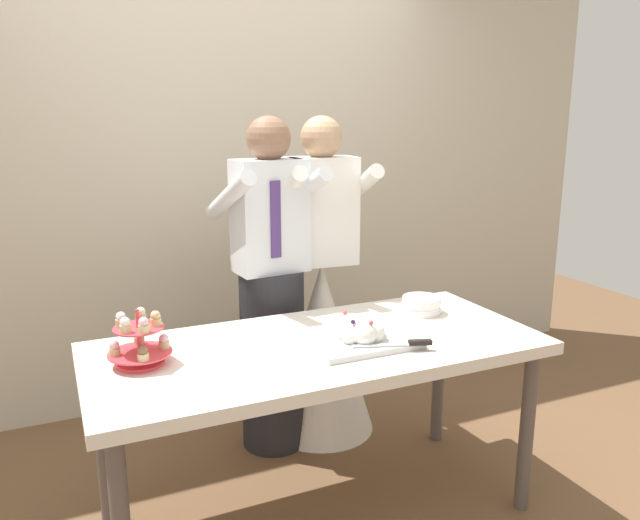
{
  "coord_description": "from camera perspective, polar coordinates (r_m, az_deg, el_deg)",
  "views": [
    {
      "loc": [
        -0.94,
        -2.11,
        1.66
      ],
      "look_at": [
        0.08,
        0.15,
        1.07
      ],
      "focal_mm": 34.51,
      "sensor_mm": 36.0,
      "label": 1
    }
  ],
  "objects": [
    {
      "name": "rear_wall",
      "position": [
        3.63,
        -9.27,
        9.79
      ],
      "size": [
        5.2,
        0.1,
        2.9
      ],
      "primitive_type": "cube",
      "color": "beige",
      "rests_on": "ground_plane"
    },
    {
      "name": "cupcake_stand",
      "position": [
        2.33,
        -16.41,
        -7.27
      ],
      "size": [
        0.23,
        0.23,
        0.21
      ],
      "color": "#D83F4C",
      "rests_on": "dessert_table"
    },
    {
      "name": "dessert_table",
      "position": [
        2.5,
        -0.17,
        -9.26
      ],
      "size": [
        1.8,
        0.8,
        0.78
      ],
      "color": "silver",
      "rests_on": "ground_plane"
    },
    {
      "name": "plate_stack",
      "position": [
        2.86,
        9.37,
        -4.12
      ],
      "size": [
        0.18,
        0.18,
        0.08
      ],
      "color": "white",
      "rests_on": "dessert_table"
    },
    {
      "name": "main_cake_tray",
      "position": [
        2.45,
        3.86,
        -6.87
      ],
      "size": [
        0.43,
        0.34,
        0.13
      ],
      "color": "silver",
      "rests_on": "dessert_table"
    },
    {
      "name": "person_groom",
      "position": [
        3.05,
        -4.51,
        -4.16
      ],
      "size": [
        0.5,
        0.53,
        1.66
      ],
      "color": "#232328",
      "rests_on": "ground_plane"
    },
    {
      "name": "ground_plane",
      "position": [
        2.84,
        -0.16,
        -22.42
      ],
      "size": [
        8.0,
        8.0,
        0.0
      ],
      "primitive_type": "plane",
      "color": "brown"
    },
    {
      "name": "person_bride",
      "position": [
        3.25,
        0.13,
        -6.08
      ],
      "size": [
        0.56,
        0.56,
        1.66
      ],
      "color": "white",
      "rests_on": "ground_plane"
    }
  ]
}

